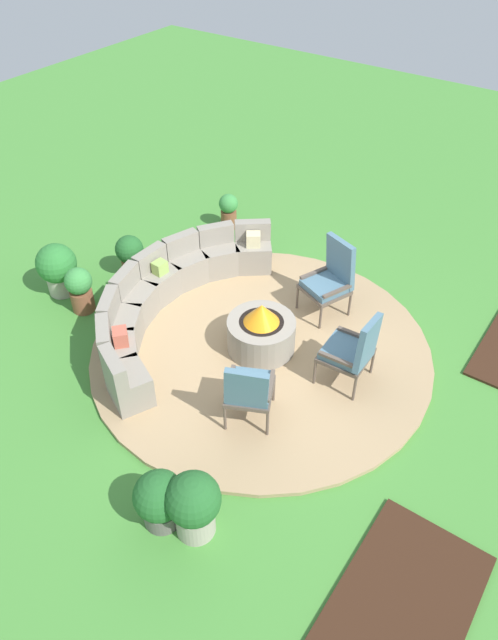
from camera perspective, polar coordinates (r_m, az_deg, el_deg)
name	(u,v)px	position (r m, az deg, el deg)	size (l,w,h in m)	color
ground_plane	(261,350)	(8.06, 1.17, -2.96)	(24.00, 24.00, 0.00)	#478C38
patio_circle	(261,349)	(8.03, 1.17, -2.81)	(4.62, 4.62, 0.06)	tan
mulch_bed_left	(403,604)	(6.20, 14.72, -25.15)	(1.87, 1.16, 0.04)	#382114
fire_pit	(261,331)	(7.82, 1.20, -1.11)	(0.92, 0.92, 0.74)	gray
curved_stone_bench	(168,297)	(8.44, -7.85, 2.27)	(3.83, 1.65, 0.77)	gray
lounge_chair_front_left	(249,389)	(6.74, -0.03, -6.73)	(0.76, 0.74, 1.00)	brown
lounge_chair_front_right	(354,349)	(7.30, 10.14, -2.83)	(0.65, 0.62, 1.07)	brown
lounge_chair_back_left	(331,277)	(8.35, 7.99, 4.14)	(0.75, 0.75, 1.16)	brown
potted_plant_0	(80,288)	(8.82, -16.14, 2.98)	(0.40, 0.40, 0.72)	brown
potted_plant_1	(229,210)	(10.43, -2.00, 10.69)	(0.33, 0.33, 0.64)	brown
potted_plant_2	(194,504)	(6.03, -5.41, -17.40)	(0.56, 0.56, 0.82)	#A89E8E
potted_plant_3	(160,499)	(6.19, -8.69, -16.84)	(0.53, 0.53, 0.70)	#605B56
potted_plant_4	(57,267)	(9.23, -18.16, 4.90)	(0.60, 0.60, 0.83)	#A89E8E
potted_plant_5	(130,254)	(9.36, -11.50, 6.32)	(0.44, 0.44, 0.71)	brown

